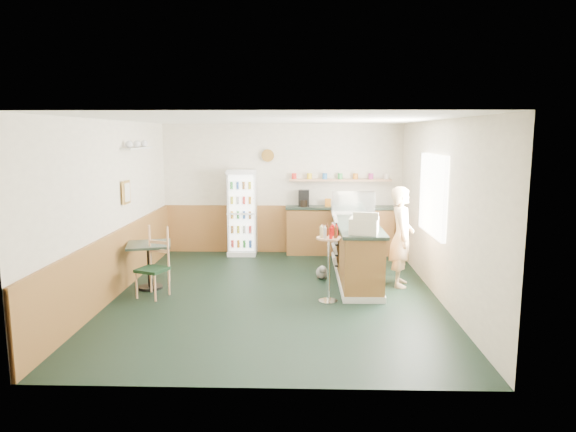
{
  "coord_description": "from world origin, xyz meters",
  "views": [
    {
      "loc": [
        0.42,
        -7.73,
        2.48
      ],
      "look_at": [
        0.19,
        0.6,
        1.15
      ],
      "focal_mm": 32.0,
      "sensor_mm": 36.0,
      "label": 1
    }
  ],
  "objects_px": {
    "cash_register": "(364,226)",
    "condiment_stand": "(329,252)",
    "cafe_chair": "(154,260)",
    "shopkeeper": "(402,237)",
    "cafe_table": "(149,257)",
    "display_case": "(353,204)",
    "drinks_fridge": "(242,212)"
  },
  "relations": [
    {
      "from": "display_case",
      "to": "cash_register",
      "type": "relative_size",
      "value": 1.8
    },
    {
      "from": "shopkeeper",
      "to": "cafe_chair",
      "type": "distance_m",
      "value": 3.99
    },
    {
      "from": "cafe_table",
      "to": "cafe_chair",
      "type": "relative_size",
      "value": 0.76
    },
    {
      "from": "cash_register",
      "to": "cafe_table",
      "type": "bearing_deg",
      "value": -174.1
    },
    {
      "from": "cash_register",
      "to": "cafe_chair",
      "type": "bearing_deg",
      "value": -168.34
    },
    {
      "from": "display_case",
      "to": "cafe_chair",
      "type": "bearing_deg",
      "value": -152.96
    },
    {
      "from": "drinks_fridge",
      "to": "cafe_table",
      "type": "xyz_separation_m",
      "value": [
        -1.23,
        -2.46,
        -0.36
      ]
    },
    {
      "from": "shopkeeper",
      "to": "condiment_stand",
      "type": "bearing_deg",
      "value": 134.34
    },
    {
      "from": "cafe_chair",
      "to": "condiment_stand",
      "type": "bearing_deg",
      "value": 16.1
    },
    {
      "from": "display_case",
      "to": "cafe_table",
      "type": "relative_size",
      "value": 0.95
    },
    {
      "from": "cash_register",
      "to": "cafe_table",
      "type": "distance_m",
      "value": 3.48
    },
    {
      "from": "cash_register",
      "to": "condiment_stand",
      "type": "xyz_separation_m",
      "value": [
        -0.54,
        -0.2,
        -0.36
      ]
    },
    {
      "from": "shopkeeper",
      "to": "drinks_fridge",
      "type": "bearing_deg",
      "value": 61.86
    },
    {
      "from": "condiment_stand",
      "to": "cafe_chair",
      "type": "relative_size",
      "value": 1.06
    },
    {
      "from": "cafe_chair",
      "to": "display_case",
      "type": "bearing_deg",
      "value": 48.46
    },
    {
      "from": "display_case",
      "to": "cash_register",
      "type": "bearing_deg",
      "value": -90.0
    },
    {
      "from": "drinks_fridge",
      "to": "cafe_table",
      "type": "distance_m",
      "value": 2.77
    },
    {
      "from": "shopkeeper",
      "to": "cafe_table",
      "type": "distance_m",
      "value": 4.12
    },
    {
      "from": "display_case",
      "to": "condiment_stand",
      "type": "height_order",
      "value": "display_case"
    },
    {
      "from": "cafe_table",
      "to": "cash_register",
      "type": "bearing_deg",
      "value": -6.68
    },
    {
      "from": "drinks_fridge",
      "to": "shopkeeper",
      "type": "distance_m",
      "value": 3.61
    },
    {
      "from": "display_case",
      "to": "condiment_stand",
      "type": "bearing_deg",
      "value": -105.78
    },
    {
      "from": "display_case",
      "to": "cafe_table",
      "type": "xyz_separation_m",
      "value": [
        -3.4,
        -1.3,
        -0.71
      ]
    },
    {
      "from": "display_case",
      "to": "shopkeeper",
      "type": "height_order",
      "value": "shopkeeper"
    },
    {
      "from": "drinks_fridge",
      "to": "cafe_chair",
      "type": "xyz_separation_m",
      "value": [
        -1.05,
        -2.81,
        -0.32
      ]
    },
    {
      "from": "shopkeeper",
      "to": "display_case",
      "type": "bearing_deg",
      "value": 43.42
    },
    {
      "from": "cafe_table",
      "to": "condiment_stand",
      "type": "bearing_deg",
      "value": -11.78
    },
    {
      "from": "condiment_stand",
      "to": "drinks_fridge",
      "type": "bearing_deg",
      "value": 118.18
    },
    {
      "from": "drinks_fridge",
      "to": "cash_register",
      "type": "distance_m",
      "value": 3.6
    },
    {
      "from": "shopkeeper",
      "to": "condiment_stand",
      "type": "xyz_separation_m",
      "value": [
        -1.24,
        -0.87,
        -0.06
      ]
    },
    {
      "from": "drinks_fridge",
      "to": "cafe_chair",
      "type": "relative_size",
      "value": 1.63
    },
    {
      "from": "cash_register",
      "to": "cafe_chair",
      "type": "distance_m",
      "value": 3.28
    }
  ]
}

